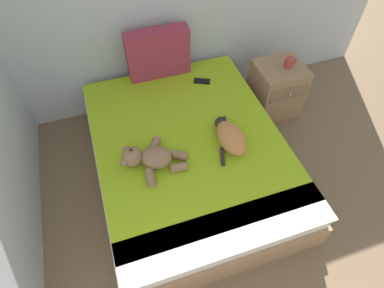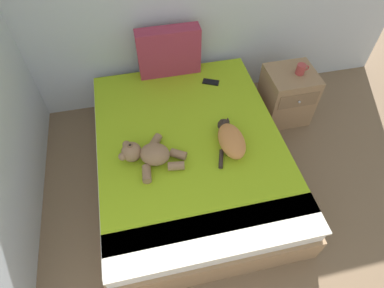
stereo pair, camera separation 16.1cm
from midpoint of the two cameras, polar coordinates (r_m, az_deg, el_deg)
name	(u,v)px [view 1 (the left image)]	position (r m, az deg, el deg)	size (l,w,h in m)	color
ground_plane	(297,261)	(2.62, 16.35, -19.28)	(10.18, 10.18, 0.00)	#7A6047
bed	(189,157)	(2.72, -2.25, -2.35)	(1.50, 1.92, 0.44)	#9E7A56
patterned_cushion	(158,54)	(3.02, -7.60, 15.48)	(0.56, 0.14, 0.45)	#A5334C
cat	(230,136)	(2.48, 4.83, 1.29)	(0.25, 0.43, 0.15)	#D18447
teddy_bear	(150,158)	(2.38, -9.41, -2.46)	(0.50, 0.42, 0.16)	#937051
cell_phone	(202,81)	(3.04, 0.22, 10.99)	(0.16, 0.13, 0.01)	black
nightstand	(276,89)	(3.31, 13.24, 9.36)	(0.44, 0.44, 0.53)	#9E7A56
mug	(289,62)	(3.14, 15.32, 13.66)	(0.12, 0.08, 0.09)	#B23F3F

